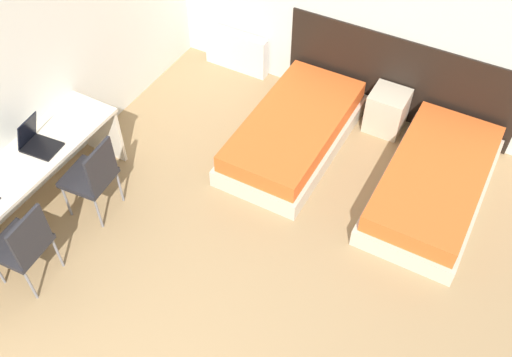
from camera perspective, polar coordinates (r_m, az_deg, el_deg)
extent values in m
cube|color=silver|center=(5.56, -21.20, 11.91)|extent=(0.05, 5.55, 2.70)
cube|color=black|center=(6.42, 14.04, 9.52)|extent=(2.57, 0.03, 1.00)
cube|color=beige|center=(6.15, 3.77, 4.05)|extent=(0.95, 1.88, 0.20)
cube|color=#E05B23|center=(6.01, 3.86, 5.41)|extent=(0.87, 1.80, 0.20)
cube|color=beige|center=(5.89, 17.13, -1.06)|extent=(0.95, 1.88, 0.20)
cube|color=#E05B23|center=(5.75, 17.56, 0.23)|extent=(0.87, 1.80, 0.20)
cube|color=beige|center=(6.41, 12.96, 6.62)|extent=(0.39, 0.38, 0.48)
cube|color=silver|center=(7.10, -1.98, 12.63)|extent=(0.81, 0.12, 0.51)
cube|color=beige|center=(5.39, -23.15, 0.52)|extent=(0.56, 2.21, 0.04)
cube|color=beige|center=(6.09, -15.20, 4.82)|extent=(0.50, 0.04, 0.69)
cube|color=#232328|center=(5.50, -16.42, 0.12)|extent=(0.45, 0.45, 0.05)
cube|color=#232328|center=(5.24, -15.25, 1.19)|extent=(0.06, 0.38, 0.42)
cylinder|color=slate|center=(5.68, -18.40, -2.13)|extent=(0.02, 0.02, 0.41)
cylinder|color=slate|center=(5.85, -16.36, 0.31)|extent=(0.02, 0.02, 0.41)
cylinder|color=slate|center=(5.50, -15.47, -3.34)|extent=(0.02, 0.02, 0.41)
cylinder|color=slate|center=(5.67, -13.45, -0.77)|extent=(0.02, 0.02, 0.41)
cube|color=#232328|center=(5.19, -22.56, -6.18)|extent=(0.45, 0.45, 0.05)
cube|color=#232328|center=(4.90, -21.67, -5.42)|extent=(0.06, 0.38, 0.42)
cylinder|color=slate|center=(5.52, -22.07, -5.58)|extent=(0.02, 0.02, 0.41)
cylinder|color=slate|center=(5.21, -21.62, -9.84)|extent=(0.02, 0.02, 0.41)
cylinder|color=slate|center=(5.33, -19.21, -7.00)|extent=(0.02, 0.02, 0.41)
cube|color=black|center=(5.48, -20.61, 2.93)|extent=(0.34, 0.28, 0.02)
cube|color=black|center=(5.44, -21.92, 4.42)|extent=(0.14, 0.26, 0.31)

